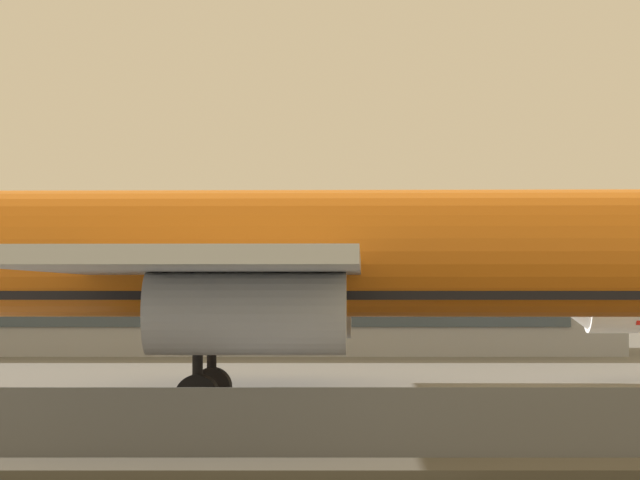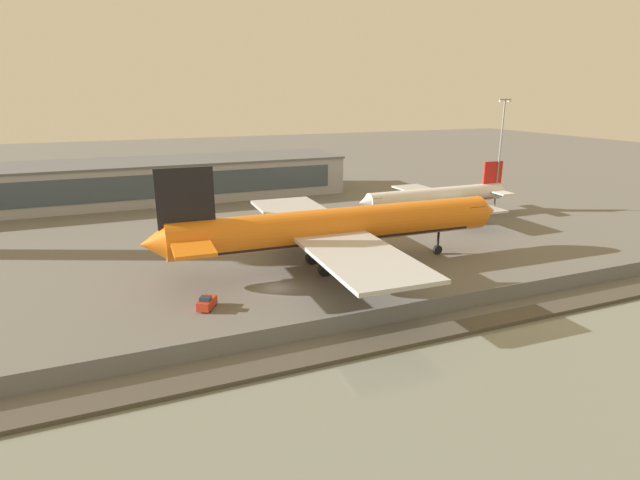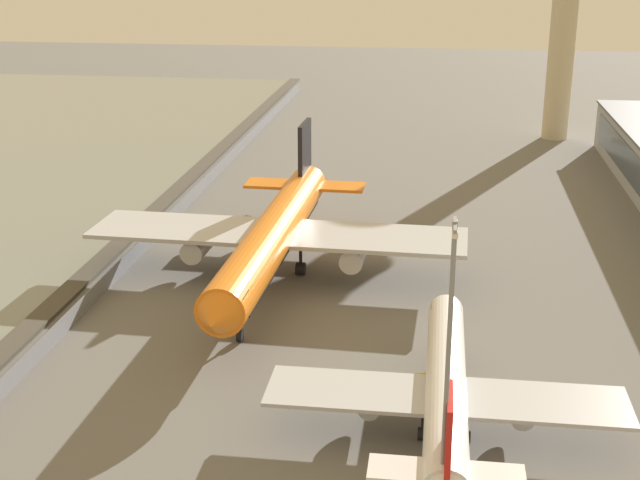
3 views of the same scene
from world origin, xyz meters
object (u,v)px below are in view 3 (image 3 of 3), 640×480
at_px(baggage_tug, 248,223).
at_px(ops_van, 431,386).
at_px(control_tower, 564,26).
at_px(passenger_jet_white_red, 446,388).
at_px(cargo_jet_orange, 275,234).
at_px(apron_light_mast_apron_west, 447,372).

bearing_deg(baggage_tug, ops_van, 30.09).
bearing_deg(ops_van, control_tower, 168.39).
relative_size(ops_van, control_tower, 0.13).
height_order(passenger_jet_white_red, control_tower, control_tower).
distance_m(cargo_jet_orange, ops_van, 36.30).
distance_m(cargo_jet_orange, apron_light_mast_apron_west, 55.72).
xyz_separation_m(baggage_tug, control_tower, (-73.57, 54.78, 23.84)).
xyz_separation_m(passenger_jet_white_red, control_tower, (-130.04, 24.13, 20.26)).
xyz_separation_m(cargo_jet_orange, baggage_tug, (-21.36, -8.33, -5.67)).
bearing_deg(apron_light_mast_apron_west, ops_van, -177.08).
bearing_deg(control_tower, passenger_jet_white_red, -10.51).
height_order(passenger_jet_white_red, baggage_tug, passenger_jet_white_red).
relative_size(cargo_jet_orange, passenger_jet_white_red, 1.53).
bearing_deg(passenger_jet_white_red, apron_light_mast_apron_west, -1.02).
height_order(cargo_jet_orange, ops_van, cargo_jet_orange).
relative_size(baggage_tug, control_tower, 0.08).
xyz_separation_m(control_tower, apron_light_mast_apron_west, (145.56, -24.41, -10.73)).
xyz_separation_m(cargo_jet_orange, control_tower, (-94.93, 46.46, 18.17)).
xyz_separation_m(cargo_jet_orange, passenger_jet_white_red, (35.11, 22.33, -2.09)).
xyz_separation_m(cargo_jet_orange, apron_light_mast_apron_west, (50.63, 22.05, 7.44)).
distance_m(baggage_tug, ops_van, 58.41).
bearing_deg(control_tower, baggage_tug, -36.67).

